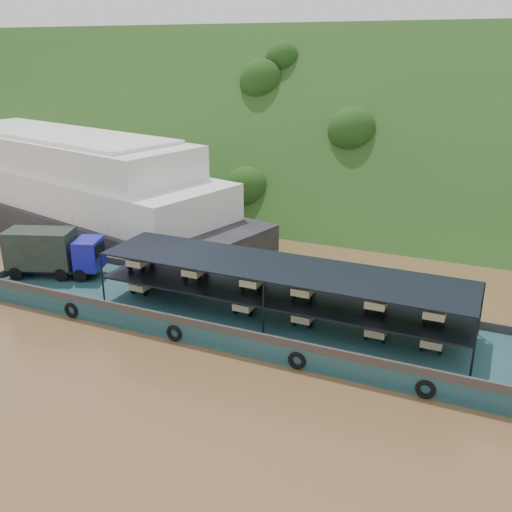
% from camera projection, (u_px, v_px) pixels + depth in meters
% --- Properties ---
extents(ground, '(160.00, 160.00, 0.00)m').
position_uv_depth(ground, '(265.00, 320.00, 37.86)').
color(ground, brown).
rests_on(ground, ground).
extents(hillside, '(140.00, 39.60, 39.60)m').
position_uv_depth(hillside, '(382.00, 197.00, 68.74)').
color(hillside, '#1D3A15').
rests_on(hillside, ground).
extents(cargo_barge, '(35.07, 7.18, 4.66)m').
position_uv_depth(cargo_barge, '(211.00, 304.00, 37.40)').
color(cargo_barge, '#123342').
rests_on(cargo_barge, ground).
extents(passenger_ferry, '(47.34, 22.44, 9.30)m').
position_uv_depth(passenger_ferry, '(61.00, 185.00, 57.35)').
color(passenger_ferry, black).
rests_on(passenger_ferry, ground).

